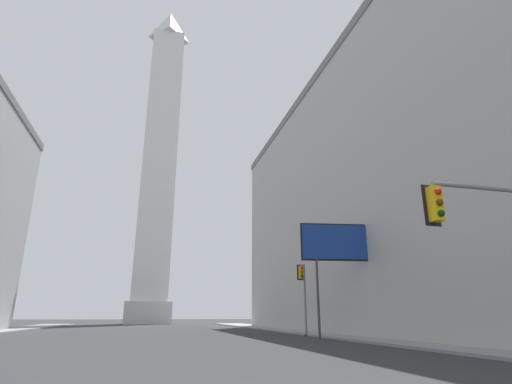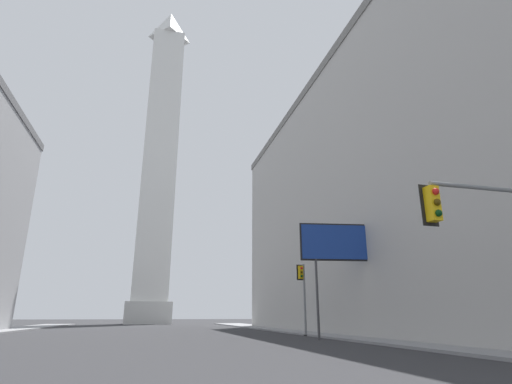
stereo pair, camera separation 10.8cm
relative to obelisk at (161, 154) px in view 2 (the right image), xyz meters
name	(u,v)px [view 2 (the right image)]	position (x,y,z in m)	size (l,w,h in m)	color
sidewalk_right	(339,335)	(15.40, -54.77, -36.53)	(5.00, 102.69, 0.15)	gray
building_right	(423,198)	(26.77, -52.61, -23.42)	(22.85, 56.73, 26.35)	#B2AFAA
obelisk	(161,154)	(0.00, 0.00, 0.00)	(9.00, 9.00, 75.38)	silver
traffic_light_mid_right	(303,288)	(12.75, -53.78, -32.73)	(0.80, 0.53, 5.88)	slate
billboard_sign	(346,245)	(13.95, -59.83, -30.01)	(6.84, 1.25, 8.20)	#3F3F42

